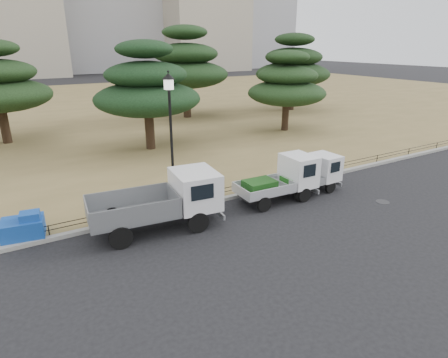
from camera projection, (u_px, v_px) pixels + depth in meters
ground at (249, 224)px, 14.89m from camera, size 220.00×220.00×0.00m
lawn at (88, 110)px, 39.68m from camera, size 120.00×56.00×0.15m
curb at (217, 200)px, 16.97m from camera, size 120.00×0.25×0.16m
truck_large at (163, 200)px, 14.23m from camera, size 5.06×2.40×2.14m
truck_kei_front at (282, 179)px, 16.98m from camera, size 3.78×1.74×1.98m
truck_kei_rear at (312, 175)px, 17.94m from camera, size 3.33×1.52×1.72m
street_lamp at (170, 120)px, 14.97m from camera, size 0.50×0.50×5.57m
pipe_fence at (216, 192)px, 16.97m from camera, size 38.00×0.04×0.40m
tarp_pile at (24, 227)px, 13.56m from camera, size 1.56×1.24×0.95m
manhole at (383, 202)px, 17.00m from camera, size 0.60×0.60×0.01m
pine_center_left at (147, 88)px, 23.72m from camera, size 6.77×6.77×6.88m
pine_center_right at (186, 65)px, 34.10m from camera, size 7.74×7.74×8.21m
pine_east_near at (287, 85)px, 29.21m from camera, size 6.12×6.12×6.18m
pine_east_far at (293, 66)px, 38.33m from camera, size 7.61×7.61×7.64m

